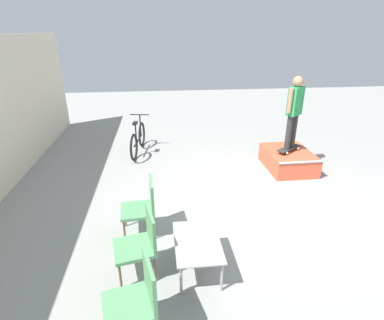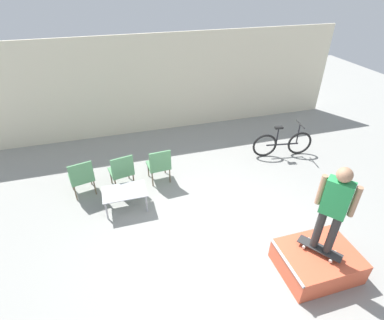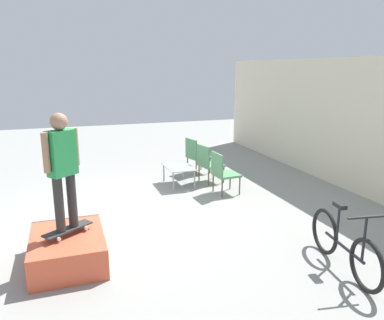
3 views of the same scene
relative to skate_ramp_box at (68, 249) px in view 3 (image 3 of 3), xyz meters
name	(u,v)px [view 3 (image 3 of 3)]	position (x,y,z in m)	size (l,w,h in m)	color
ground_plane	(123,215)	(-1.59, 1.02, -0.22)	(24.00, 24.00, 0.00)	gray
house_wall_back	(349,125)	(-1.59, 6.21, 1.28)	(12.00, 0.06, 3.00)	beige
skate_ramp_box	(68,249)	(0.00, 0.00, 0.00)	(1.33, 1.01, 0.46)	#DB5638
skateboard_on_ramp	(68,229)	(-0.01, 0.02, 0.30)	(0.58, 0.72, 0.07)	#2D2D2D
person_skater	(62,163)	(-0.01, 0.02, 1.28)	(0.39, 0.47, 1.64)	#2D2D2D
coffee_table	(179,168)	(-3.05, 2.60, 0.20)	(0.95, 0.62, 0.47)	#9E9EA3
patio_chair_left	(196,154)	(-3.94, 3.35, 0.30)	(0.62, 0.62, 0.95)	brown
patio_chair_center	(208,162)	(-3.03, 3.35, 0.30)	(0.61, 0.61, 0.95)	brown
patio_chair_right	(223,171)	(-2.13, 3.34, 0.30)	(0.56, 0.56, 0.95)	brown
bicycle	(344,245)	(1.43, 3.62, 0.15)	(1.71, 0.52, 0.97)	black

